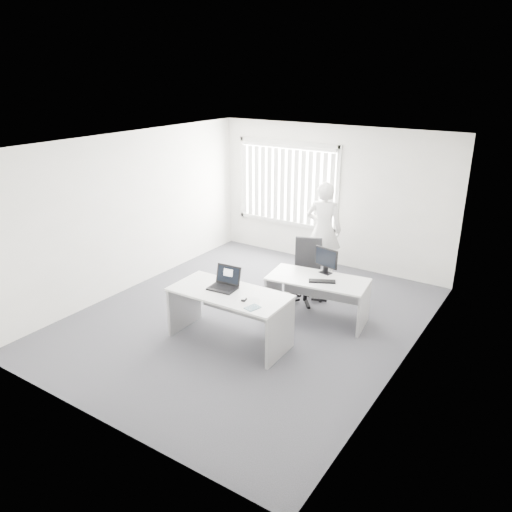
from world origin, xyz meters
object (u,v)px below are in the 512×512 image
Objects in this scene: desk_far at (317,290)px; office_chair at (306,281)px; monitor at (326,261)px; laptop at (222,279)px; desk_near at (229,306)px; person at (324,230)px.

office_chair is at bearing 123.44° from desk_far.
monitor is (0.01, 0.27, 0.41)m from desk_far.
laptop is at bearing -132.27° from desk_far.
laptop is (-0.14, 0.02, 0.38)m from desk_near.
office_chair is at bearing 72.63° from laptop.
desk_near is 4.41× the size of laptop.
laptop reaches higher than office_chair.
person reaches higher than laptop.
laptop is at bearing -122.13° from office_chair.
desk_far is 0.49m from monitor.
office_chair is 2.72× the size of laptop.
monitor is (0.74, -1.43, -0.01)m from person.
desk_near is 1.52m from desk_far.
person reaches higher than office_chair.
laptop is (-0.41, -1.85, 0.61)m from office_chair.
laptop is at bearing 169.26° from desk_near.
person is at bearing 105.59° from desk_far.
desk_near is at bearing -103.84° from monitor.
laptop reaches higher than desk_near.
desk_far is 1.64m from laptop.
desk_near is 3.04m from person.
laptop is 0.94× the size of monitor.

